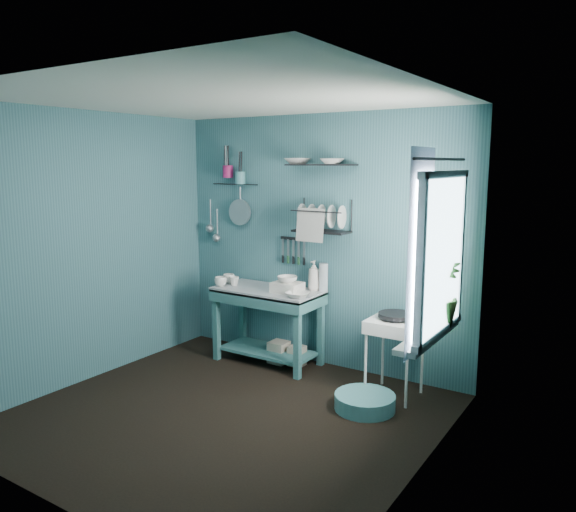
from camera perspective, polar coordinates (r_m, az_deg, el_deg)
The scene contains 36 objects.
floor at distance 4.76m, azimuth -6.31°, elevation -15.79°, with size 3.20×3.20×0.00m, color black.
ceiling at distance 4.34m, azimuth -6.93°, elevation 15.65°, with size 3.20×3.20×0.00m, color silver.
wall_back at distance 5.60m, azimuth 3.18°, elevation 1.46°, with size 3.20×3.20×0.00m, color #336169.
wall_front at distance 3.39m, azimuth -22.99°, elevation -4.56°, with size 3.20×3.20×0.00m, color #336169.
wall_left at distance 5.53m, azimuth -19.53°, elevation 0.82°, with size 3.00×3.00×0.00m, color #336169.
wall_right at distance 3.60m, azimuth 13.52°, elevation -3.27°, with size 3.00×3.00×0.00m, color #336169.
work_counter at distance 5.77m, azimuth -2.06°, elevation -7.10°, with size 1.09×0.54×0.77m, color #326869.
mug_left at distance 5.82m, azimuth -6.87°, elevation -2.59°, with size 0.12×0.12×0.10m, color silver.
mug_mid at distance 5.83m, azimuth -5.48°, elevation -2.56°, with size 0.10×0.10×0.09m, color silver.
mug_right at distance 5.95m, azimuth -6.03°, elevation -2.31°, with size 0.12×0.12×0.10m, color silver.
wash_tub at distance 5.51m, azimuth -0.07°, elevation -3.20°, with size 0.28×0.22×0.10m, color silver.
tub_bowl at distance 5.49m, azimuth -0.07°, elevation -2.38°, with size 0.20×0.20×0.06m, color silver.
soap_bottle at distance 5.58m, azimuth 2.63°, elevation -2.00°, with size 0.12×0.12×0.30m, color silver.
water_bottle at distance 5.55m, azimuth 3.62°, elevation -2.17°, with size 0.09×0.09×0.28m, color #B0BAC4.
counter_bowl at distance 5.30m, azimuth 0.99°, elevation -3.96°, with size 0.22×0.22×0.05m, color silver.
hotplate_stand at distance 5.06m, azimuth 10.74°, elevation -10.12°, with size 0.43×0.43×0.69m, color white.
frying_pan at distance 4.94m, azimuth 10.88°, elevation -5.91°, with size 0.30×0.30×0.04m, color black.
knife_strip at distance 5.72m, azimuth 0.61°, elevation 1.77°, with size 0.32×0.02×0.03m, color black.
dish_rack at distance 5.41m, azimuth 3.43°, elevation 4.09°, with size 0.55×0.24×0.32m, color black.
upper_shelf at distance 5.42m, azimuth 3.43°, elevation 9.23°, with size 0.70×0.18×0.01m, color black.
shelf_bowl_left at distance 5.56m, azimuth 1.00°, elevation 9.83°, with size 0.24×0.24×0.06m, color silver.
shelf_bowl_right at distance 5.37m, azimuth 4.51°, elevation 9.74°, with size 0.21×0.21×0.05m, color silver.
utensil_cup_magenta at distance 6.10m, azimuth -6.12°, elevation 8.52°, with size 0.11×0.11×0.13m, color #A21D5B.
utensil_cup_teal at distance 6.00m, azimuth -4.88°, elevation 7.92°, with size 0.11×0.11×0.13m, color teal.
colander at distance 6.06m, azimuth -4.92°, elevation 4.45°, with size 0.28×0.28×0.03m, color #9EA1A6.
ladle_outer at distance 6.34m, azimuth -7.88°, elevation 4.34°, with size 0.01×0.01×0.30m, color #9EA1A6.
ladle_inner at distance 6.29m, azimuth -7.21°, elevation 3.39°, with size 0.01×0.01×0.30m, color #9EA1A6.
hook_rail at distance 6.11m, azimuth -5.42°, elevation 7.27°, with size 0.01×0.01×0.60m, color black.
window_glass at distance 4.00m, azimuth 15.56°, elevation 0.08°, with size 1.10×1.10×0.00m, color white.
windowsill at distance 4.15m, azimuth 14.07°, elevation -7.87°, with size 0.16×0.95×0.04m, color white.
curtain at distance 3.73m, azimuth 13.25°, elevation 0.30°, with size 1.35×1.35×0.00m, color white.
curtain_rod at distance 3.96m, azimuth 15.35°, elevation 9.46°, with size 0.02×0.02×1.05m, color black.
potted_plant at distance 4.28m, azimuth 15.06°, elevation -3.58°, with size 0.29×0.29×0.51m, color #366E2C.
storage_tin_large at distance 5.84m, azimuth -0.94°, elevation -9.73°, with size 0.18×0.18×0.22m, color tan.
storage_tin_small at distance 5.76m, azimuth 0.91°, elevation -10.09°, with size 0.15×0.15×0.20m, color tan.
floor_basin at distance 4.85m, azimuth 7.82°, elevation -14.48°, with size 0.51×0.51×0.13m, color teal.
Camera 1 is at (2.75, -3.32, 2.02)m, focal length 35.00 mm.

